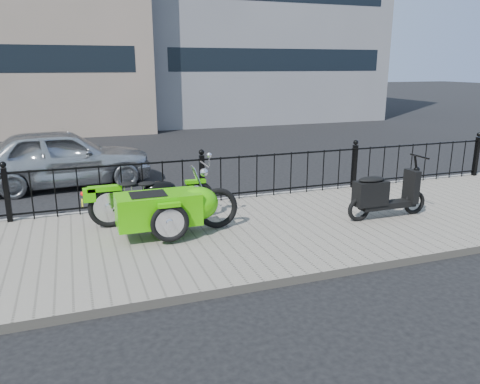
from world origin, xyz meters
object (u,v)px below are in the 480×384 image
object	(u,v)px
motorcycle_sidecar	(168,205)
scooter	(383,195)
sedan_car	(62,158)
spare_tire	(217,208)

from	to	relation	value
motorcycle_sidecar	scooter	world-z (taller)	scooter
sedan_car	spare_tire	bearing A→B (deg)	-156.00
scooter	sedan_car	size ratio (longest dim) A/B	0.40
scooter	sedan_car	distance (m)	7.25
sedan_car	scooter	bearing A→B (deg)	-137.39
motorcycle_sidecar	spare_tire	size ratio (longest dim) A/B	3.27
spare_tire	sedan_car	xyz separation A→B (m)	(-2.45, 4.37, 0.22)
spare_tire	sedan_car	world-z (taller)	sedan_car
motorcycle_sidecar	scooter	distance (m)	3.79
spare_tire	sedan_car	size ratio (longest dim) A/B	0.17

